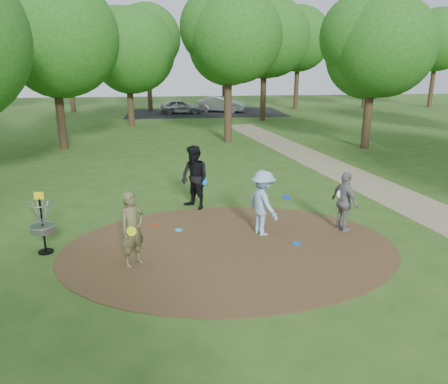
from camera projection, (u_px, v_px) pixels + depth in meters
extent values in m
plane|color=#2D5119|center=(230.00, 248.00, 10.91)|extent=(100.00, 100.00, 0.00)
cylinder|color=#47301C|center=(230.00, 247.00, 10.91)|extent=(8.40, 8.40, 0.02)
cube|color=#8C7A5B|center=(427.00, 211.00, 13.60)|extent=(7.55, 39.89, 0.01)
cube|color=black|center=(205.00, 113.00, 39.65)|extent=(14.00, 8.00, 0.01)
imported|color=brown|center=(132.00, 229.00, 9.77)|extent=(0.74, 0.74, 1.74)
cylinder|color=#D6F71B|center=(132.00, 231.00, 9.51)|extent=(0.22, 0.06, 0.22)
imported|color=#92B7DA|center=(263.00, 203.00, 11.52)|extent=(1.04, 1.30, 1.76)
cylinder|color=#0B2DC7|center=(286.00, 197.00, 11.54)|extent=(0.29, 0.29, 0.08)
imported|color=black|center=(195.00, 178.00, 13.55)|extent=(1.20, 1.23, 2.00)
cylinder|color=#0D79E0|center=(204.00, 181.00, 13.59)|extent=(0.23, 0.11, 0.22)
imported|color=gray|center=(345.00, 202.00, 11.75)|extent=(0.68, 1.05, 1.67)
cylinder|color=white|center=(341.00, 194.00, 11.69)|extent=(0.23, 0.09, 0.22)
cylinder|color=#1CB9E0|center=(178.00, 230.00, 11.98)|extent=(0.22, 0.22, 0.02)
cylinder|color=blue|center=(296.00, 243.00, 11.11)|extent=(0.22, 0.22, 0.02)
cylinder|color=#B72812|center=(155.00, 225.00, 12.36)|extent=(0.22, 0.22, 0.02)
imported|color=#95969C|center=(180.00, 107.00, 38.66)|extent=(3.64, 1.48, 1.24)
imported|color=#A0A0A7|center=(221.00, 104.00, 39.91)|extent=(4.54, 2.85, 1.41)
cylinder|color=black|center=(43.00, 227.00, 10.45)|extent=(0.05, 0.05, 1.35)
cylinder|color=black|center=(46.00, 252.00, 10.64)|extent=(0.36, 0.36, 0.04)
cylinder|color=gray|center=(43.00, 229.00, 10.47)|extent=(0.60, 0.60, 0.16)
torus|color=gray|center=(43.00, 226.00, 10.44)|extent=(0.63, 0.63, 0.03)
torus|color=gray|center=(40.00, 204.00, 10.29)|extent=(0.58, 0.58, 0.02)
cube|color=yellow|center=(39.00, 196.00, 10.23)|extent=(0.22, 0.02, 0.18)
cylinder|color=#332316|center=(60.00, 113.00, 22.81)|extent=(0.44, 0.44, 3.80)
sphere|color=#205216|center=(53.00, 42.00, 21.80)|extent=(5.85, 5.85, 5.85)
cylinder|color=#332316|center=(228.00, 105.00, 24.80)|extent=(0.44, 0.44, 4.18)
sphere|color=#205216|center=(228.00, 41.00, 23.81)|extent=(4.98, 4.98, 4.98)
cylinder|color=#332316|center=(368.00, 114.00, 22.89)|extent=(0.44, 0.44, 3.61)
sphere|color=#205216|center=(374.00, 51.00, 21.98)|extent=(5.03, 5.03, 5.03)
cylinder|color=#332316|center=(130.00, 102.00, 30.83)|extent=(0.44, 0.44, 3.42)
sphere|color=#205216|center=(128.00, 53.00, 29.89)|extent=(5.71, 5.71, 5.71)
cylinder|color=#332316|center=(263.00, 92.00, 33.82)|extent=(0.44, 0.44, 4.37)
sphere|color=#205216|center=(265.00, 40.00, 32.73)|extent=(5.85, 5.85, 5.85)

